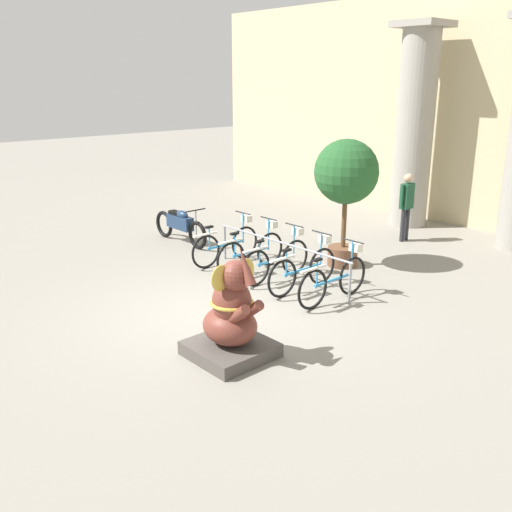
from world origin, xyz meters
TOP-DOWN VIEW (x-y plane):
  - ground_plane at (0.00, 0.00)m, footprint 60.00×60.00m
  - building_facade at (0.00, 8.60)m, footprint 20.00×0.20m
  - column_left at (-1.50, 7.60)m, footprint 1.20×1.20m
  - bike_rack at (-0.64, 1.95)m, footprint 3.59×0.05m
  - bicycle_0 at (-2.13, 1.81)m, footprint 0.48×1.78m
  - bicycle_1 at (-1.39, 1.87)m, footprint 0.48×1.78m
  - bicycle_2 at (-0.64, 1.86)m, footprint 0.48×1.78m
  - bicycle_3 at (0.11, 1.84)m, footprint 0.48×1.78m
  - bicycle_4 at (0.86, 1.83)m, footprint 0.48×1.78m
  - elephant_statue at (1.29, -0.87)m, footprint 1.08×1.08m
  - motorcycle at (-4.08, 1.95)m, footprint 2.06×0.55m
  - person_pedestrian at (-0.60, 6.13)m, footprint 0.22×0.47m
  - potted_tree at (-0.37, 3.53)m, footprint 1.32×1.32m

SIDE VIEW (x-z plane):
  - ground_plane at x=0.00m, z-range 0.00..0.00m
  - bicycle_0 at x=-2.13m, z-range -0.10..0.94m
  - bicycle_1 at x=-1.39m, z-range -0.10..0.94m
  - bicycle_2 at x=-0.64m, z-range -0.10..0.94m
  - bicycle_3 at x=0.11m, z-range -0.10..0.94m
  - bicycle_4 at x=0.86m, z-range -0.10..0.94m
  - motorcycle at x=-4.08m, z-range -0.01..0.92m
  - elephant_statue at x=1.29m, z-range -0.28..1.44m
  - bike_rack at x=-0.64m, z-range 0.22..0.99m
  - person_pedestrian at x=-0.60m, z-range 0.16..1.81m
  - potted_tree at x=-0.37m, z-range 0.55..3.20m
  - column_left at x=-1.50m, z-range 0.04..5.20m
  - building_facade at x=0.00m, z-range 0.00..6.00m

